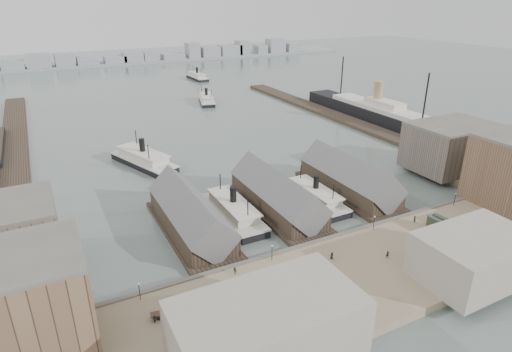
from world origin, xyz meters
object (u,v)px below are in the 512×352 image
horse_cart_center (304,274)px  tram (446,227)px  horse_cart_left (167,311)px  horse_cart_right (441,240)px  ferry_docked_west (234,211)px  ocean_steamer (376,113)px

horse_cart_center → tram: bearing=-58.8°
horse_cart_left → horse_cart_right: 66.88m
ferry_docked_west → horse_cart_center: 34.45m
ocean_steamer → horse_cart_right: ocean_steamer is taller
horse_cart_left → horse_cart_center: horse_cart_left is taller
ferry_docked_west → tram: bearing=-39.8°
ferry_docked_west → horse_cart_right: 53.89m
horse_cart_left → ocean_steamer: bearing=-45.5°
ferry_docked_west → horse_cart_left: 42.98m
horse_cart_center → ferry_docked_west: bearing=34.2°
ferry_docked_west → ocean_steamer: (105.00, 59.58, 1.85)m
ferry_docked_west → ocean_steamer: bearing=29.6°
tram → horse_cart_center: (-41.68, 1.06, -1.03)m
ocean_steamer → horse_cart_center: 140.24m
horse_cart_left → horse_cart_right: (66.60, -6.04, 0.02)m
ocean_steamer → tram: 113.70m
ferry_docked_west → horse_cart_left: bearing=-131.6°
horse_cart_left → tram: bearing=-82.7°
horse_cart_left → horse_cart_center: bearing=-84.5°
ferry_docked_west → tram: ferry_docked_west is taller
horse_cart_left → horse_cart_right: bearing=-85.2°
tram → horse_cart_right: bearing=-155.0°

